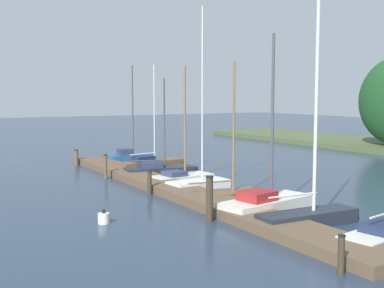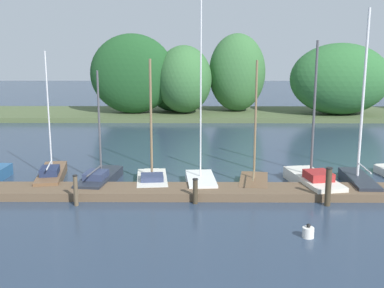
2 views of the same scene
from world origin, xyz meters
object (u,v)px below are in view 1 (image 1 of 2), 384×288
Objects in this scene: sailboat_0 at (131,157)px; sailboat_6 at (268,202)px; mooring_piling_3 at (210,199)px; mooring_piling_4 at (341,255)px; sailboat_4 at (201,183)px; sailboat_1 at (152,163)px; mooring_piling_0 at (76,157)px; mooring_piling_2 at (150,182)px; sailboat_3 at (182,176)px; sailboat_5 at (232,192)px; mooring_piling_1 at (105,167)px; channel_buoy_0 at (104,218)px; sailboat_2 at (161,170)px; sailboat_7 at (311,212)px.

sailboat_6 is at bearing -91.46° from sailboat_0.
mooring_piling_4 is (6.02, 0.01, -0.29)m from mooring_piling_3.
sailboat_4 is 8.22× the size of mooring_piling_4.
sailboat_4 is (7.10, -0.87, -0.01)m from sailboat_1.
mooring_piling_0 is 15.99m from mooring_piling_3.
sailboat_1 is (2.90, 0.09, -0.07)m from sailboat_0.
mooring_piling_2 is at bearing 169.99° from sailboat_4.
sailboat_0 is 1.02× the size of sailboat_1.
sailboat_3 is at bearing 158.11° from mooring_piling_3.
mooring_piling_3 is at bearing -100.90° from sailboat_0.
sailboat_5 is (4.70, -0.23, -0.01)m from sailboat_3.
sailboat_3 is 5.44× the size of mooring_piling_2.
sailboat_6 is (2.64, -0.17, 0.09)m from sailboat_5.
mooring_piling_1 is 2.59× the size of channel_buoy_0.
sailboat_1 is 0.74× the size of sailboat_4.
sailboat_2 is 0.92× the size of sailboat_5.
sailboat_2 is 9.76m from sailboat_6.
sailboat_0 is 21.40m from mooring_piling_4.
mooring_piling_4 is at bearing -107.96° from sailboat_4.
mooring_piling_1 is at bearing -179.59° from mooring_piling_3.
sailboat_1 is 5.09m from mooring_piling_0.
sailboat_0 is at bearing 75.73° from sailboat_6.
sailboat_0 reaches higher than mooring_piling_2.
sailboat_3 is 9.46m from sailboat_7.
sailboat_3 is 6.00× the size of mooring_piling_0.
sailboat_2 is 10.34m from channel_buoy_0.
sailboat_1 is 9.58m from sailboat_5.
sailboat_3 reaches higher than sailboat_2.
mooring_piling_1 is (-10.13, -2.62, 0.26)m from sailboat_6.
mooring_piling_0 is at bearing 121.69° from sailboat_2.
mooring_piling_3 is 1.57× the size of mooring_piling_4.
sailboat_4 reaches higher than sailboat_0.
sailboat_6 reaches higher than sailboat_0.
sailboat_5 is (2.45, 0.04, -0.02)m from sailboat_4.
mooring_piling_3 is (5.33, -0.20, 0.26)m from mooring_piling_2.
sailboat_5 is at bearing 134.24° from mooring_piling_3.
sailboat_6 is at bearing 75.40° from channel_buoy_0.
sailboat_0 is 15.49m from mooring_piling_3.
mooring_piling_4 is at bearing -97.28° from sailboat_0.
mooring_piling_2 is (-2.69, -2.52, 0.24)m from sailboat_5.
mooring_piling_0 is 0.61× the size of mooring_piling_3.
mooring_piling_1 is (-2.79, -3.02, 0.34)m from sailboat_3.
sailboat_2 is 4.10× the size of mooring_piling_1.
mooring_piling_3 is at bearing -122.17° from sailboat_4.
sailboat_5 is 3.83m from mooring_piling_3.
channel_buoy_0 is at bearing -13.34° from mooring_piling_0.
sailboat_5 reaches higher than mooring_piling_2.
mooring_piling_1 is at bearing 131.50° from sailboat_3.
mooring_piling_4 is at bearing 0.07° from mooring_piling_3.
mooring_piling_4 is at bearing 0.28° from mooring_piling_1.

